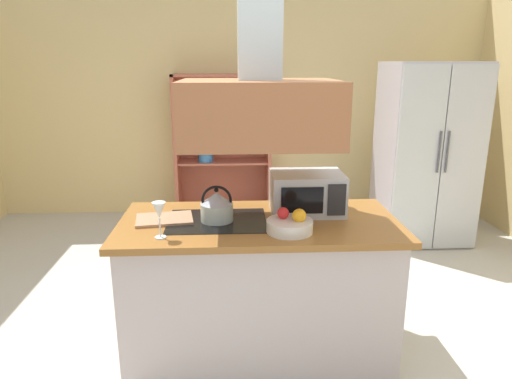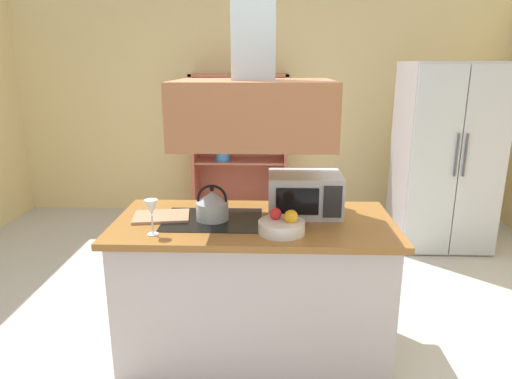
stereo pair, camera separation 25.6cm
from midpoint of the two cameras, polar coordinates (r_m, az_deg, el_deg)
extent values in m
plane|color=beige|center=(3.26, 1.02, -18.83)|extent=(7.80, 7.80, 0.00)
cube|color=#E4C884|center=(5.71, 1.56, 10.62)|extent=(6.00, 0.12, 2.70)
cube|color=beige|center=(3.01, 2.27, -12.36)|extent=(1.64, 0.75, 0.86)
cube|color=#935E28|center=(2.83, 2.37, -4.27)|extent=(1.72, 0.83, 0.04)
cube|color=black|center=(2.83, -2.86, -3.80)|extent=(0.60, 0.46, 0.00)
cube|color=#A16139|center=(2.68, 2.53, 9.62)|extent=(0.90, 0.70, 0.36)
cube|color=#B5B0BA|center=(5.05, 23.75, 3.79)|extent=(0.90, 0.72, 1.85)
cube|color=#B5BCC3|center=(4.63, 22.83, 2.92)|extent=(0.44, 0.03, 1.81)
cube|color=#B6BAC1|center=(4.80, 27.85, 2.76)|extent=(0.44, 0.03, 1.81)
cylinder|color=#4C4C51|center=(4.65, 25.21, 3.88)|extent=(0.02, 0.02, 0.40)
cylinder|color=#4C4C51|center=(4.68, 26.11, 3.85)|extent=(0.02, 0.02, 0.40)
cube|color=#A95740|center=(5.57, -6.35, 5.29)|extent=(0.04, 0.40, 1.71)
cube|color=#A95740|center=(5.52, 5.04, 5.24)|extent=(0.04, 0.40, 1.71)
cube|color=#A95740|center=(5.44, -0.71, 14.06)|extent=(1.14, 0.40, 0.03)
cube|color=#A95740|center=(5.72, -0.65, -2.78)|extent=(1.14, 0.40, 0.08)
cube|color=#A95740|center=(5.71, -0.60, 5.63)|extent=(1.14, 0.02, 1.71)
cube|color=#A95740|center=(5.55, -0.67, 3.55)|extent=(1.06, 0.36, 0.02)
cube|color=#A95740|center=(5.48, -0.69, 7.94)|extent=(1.06, 0.36, 0.02)
cylinder|color=#346CAA|center=(5.51, -2.83, 3.83)|extent=(0.18, 0.18, 0.05)
cylinder|color=teal|center=(5.50, -2.84, 4.29)|extent=(0.17, 0.17, 0.05)
cylinder|color=teal|center=(5.49, -2.84, 4.75)|extent=(0.16, 0.16, 0.05)
cylinder|color=silver|center=(5.43, 0.75, 8.63)|extent=(0.01, 0.01, 0.12)
cone|color=silver|center=(5.42, 0.75, 9.68)|extent=(0.07, 0.07, 0.08)
cylinder|color=silver|center=(5.43, 2.69, 8.61)|extent=(0.01, 0.01, 0.12)
cone|color=silver|center=(5.42, 2.70, 9.66)|extent=(0.07, 0.07, 0.08)
cylinder|color=#AEBDB6|center=(2.81, -2.88, -2.72)|extent=(0.20, 0.20, 0.11)
cone|color=#ADB5C4|center=(2.79, -2.90, -0.97)|extent=(0.19, 0.19, 0.07)
sphere|color=black|center=(2.77, -2.91, 0.02)|extent=(0.03, 0.03, 0.03)
torus|color=black|center=(2.79, -2.90, -1.26)|extent=(0.19, 0.02, 0.19)
cube|color=#A77C59|center=(2.90, -9.22, -3.35)|extent=(0.37, 0.29, 0.02)
cube|color=#B7BABF|center=(2.95, 8.56, -0.55)|extent=(0.46, 0.34, 0.26)
cube|color=black|center=(2.77, 7.82, -1.54)|extent=(0.26, 0.01, 0.17)
cube|color=#262628|center=(2.80, 12.13, -1.56)|extent=(0.11, 0.01, 0.20)
cylinder|color=silver|center=(2.63, -10.00, -5.54)|extent=(0.06, 0.06, 0.01)
cylinder|color=silver|center=(2.61, -10.06, -4.35)|extent=(0.01, 0.01, 0.11)
cone|color=silver|center=(2.58, -10.17, -2.26)|extent=(0.08, 0.08, 0.09)
cylinder|color=silver|center=(2.62, 6.00, -4.71)|extent=(0.27, 0.27, 0.07)
sphere|color=#FDA71E|center=(2.60, 7.22, -3.42)|extent=(0.08, 0.08, 0.08)
sphere|color=red|center=(2.63, 5.24, -3.07)|extent=(0.07, 0.07, 0.07)
camera|label=1|loc=(0.13, -87.66, 0.65)|focal=32.11mm
camera|label=2|loc=(0.13, 92.34, -0.65)|focal=32.11mm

